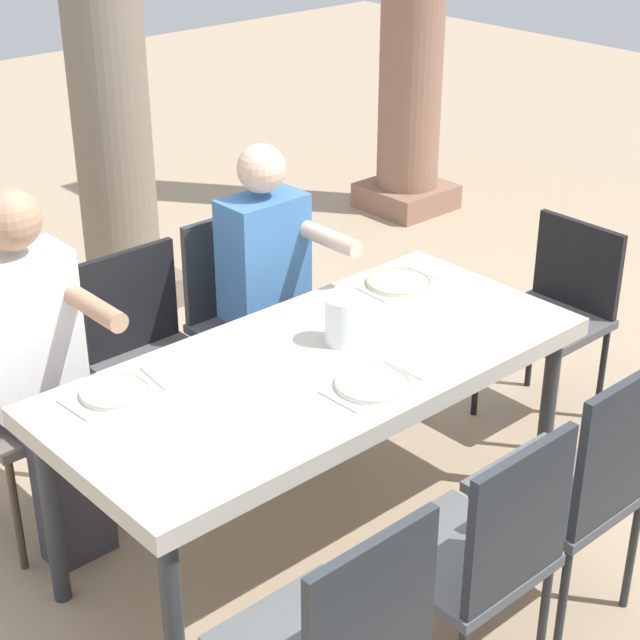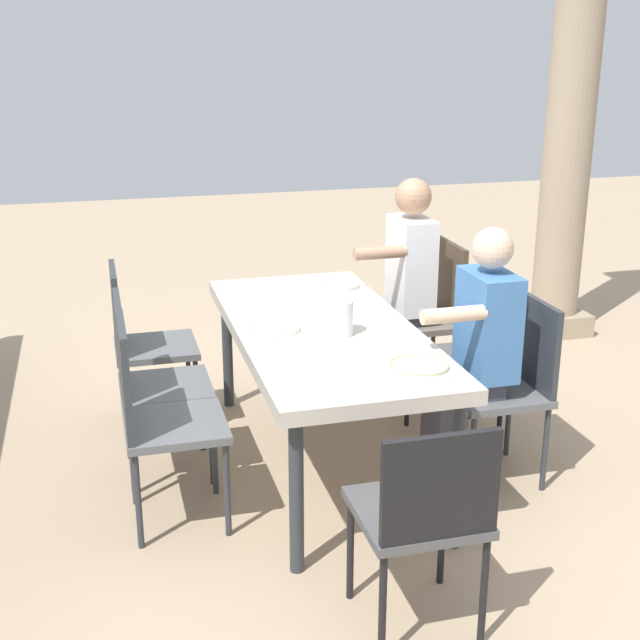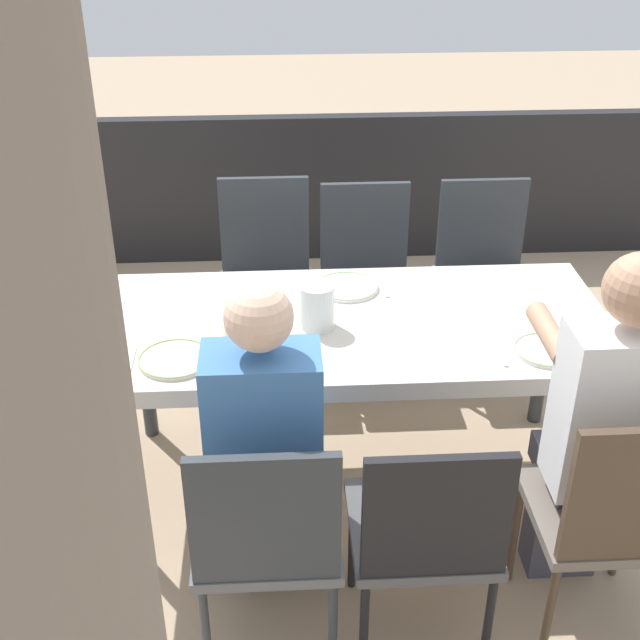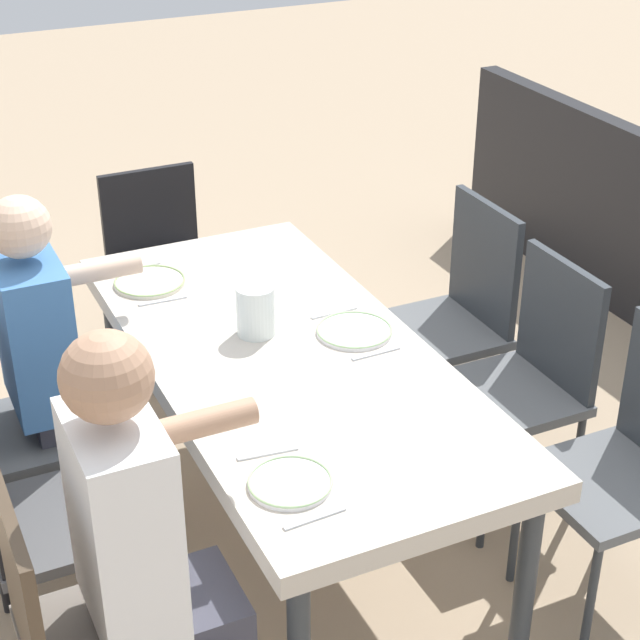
{
  "view_description": "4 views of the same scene",
  "coord_description": "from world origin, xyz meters",
  "px_view_note": "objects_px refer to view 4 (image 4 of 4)",
  "views": [
    {
      "loc": [
        -2.08,
        -2.32,
        2.46
      ],
      "look_at": [
        0.05,
        0.04,
        0.87
      ],
      "focal_mm": 59.07,
      "sensor_mm": 36.0,
      "label": 1
    },
    {
      "loc": [
        3.82,
        -1.04,
        2.09
      ],
      "look_at": [
        0.06,
        -0.03,
        0.8
      ],
      "focal_mm": 48.08,
      "sensor_mm": 36.0,
      "label": 2
    },
    {
      "loc": [
        0.29,
        2.66,
        2.28
      ],
      "look_at": [
        0.14,
        0.03,
        0.77
      ],
      "focal_mm": 46.65,
      "sensor_mm": 36.0,
      "label": 3
    },
    {
      "loc": [
        -2.63,
        1.12,
        2.41
      ],
      "look_at": [
        -0.05,
        -0.09,
        0.87
      ],
      "focal_mm": 58.7,
      "sensor_mm": 36.0,
      "label": 4
    }
  ],
  "objects_px": {
    "diner_woman_green": "(152,553)",
    "plate_1": "(354,331)",
    "chair_east_south": "(456,309)",
    "chair_head_east": "(160,256)",
    "chair_east_north": "(3,421)",
    "plate_2": "(150,282)",
    "chair_west_south": "(636,457)",
    "dining_table": "(286,369)",
    "water_pitcher": "(256,313)",
    "plate_0": "(290,482)",
    "chair_west_north": "(80,630)",
    "chair_mid_south": "(527,372)",
    "chair_mid_north": "(35,509)",
    "diner_man_white": "(61,366)"
  },
  "relations": [
    {
      "from": "diner_woman_green",
      "to": "plate_1",
      "type": "height_order",
      "value": "diner_woman_green"
    },
    {
      "from": "chair_east_south",
      "to": "chair_head_east",
      "type": "relative_size",
      "value": 1.11
    },
    {
      "from": "chair_east_north",
      "to": "plate_2",
      "type": "height_order",
      "value": "chair_east_north"
    },
    {
      "from": "chair_head_east",
      "to": "chair_west_south",
      "type": "bearing_deg",
      "value": -157.56
    },
    {
      "from": "chair_west_south",
      "to": "plate_2",
      "type": "relative_size",
      "value": 3.68
    },
    {
      "from": "dining_table",
      "to": "chair_west_south",
      "type": "xyz_separation_m",
      "value": [
        -0.7,
        -0.85,
        -0.15
      ]
    },
    {
      "from": "chair_west_south",
      "to": "chair_east_north",
      "type": "relative_size",
      "value": 1.02
    },
    {
      "from": "water_pitcher",
      "to": "plate_0",
      "type": "bearing_deg",
      "value": 163.93
    },
    {
      "from": "chair_west_south",
      "to": "plate_2",
      "type": "bearing_deg",
      "value": 39.32
    },
    {
      "from": "chair_west_north",
      "to": "chair_mid_south",
      "type": "height_order",
      "value": "chair_west_north"
    },
    {
      "from": "chair_mid_south",
      "to": "diner_woman_green",
      "type": "distance_m",
      "value": 1.62
    },
    {
      "from": "chair_mid_south",
      "to": "plate_2",
      "type": "xyz_separation_m",
      "value": [
        0.78,
        1.1,
        0.23
      ]
    },
    {
      "from": "dining_table",
      "to": "chair_head_east",
      "type": "bearing_deg",
      "value": 0.0
    },
    {
      "from": "chair_west_south",
      "to": "dining_table",
      "type": "bearing_deg",
      "value": 50.62
    },
    {
      "from": "chair_mid_north",
      "to": "plate_0",
      "type": "xyz_separation_m",
      "value": [
        -0.5,
        -0.58,
        0.25
      ]
    },
    {
      "from": "chair_mid_north",
      "to": "chair_head_east",
      "type": "bearing_deg",
      "value": -29.56
    },
    {
      "from": "chair_mid_north",
      "to": "water_pitcher",
      "type": "bearing_deg",
      "value": -70.77
    },
    {
      "from": "diner_woman_green",
      "to": "chair_head_east",
      "type": "bearing_deg",
      "value": -17.72
    },
    {
      "from": "chair_west_north",
      "to": "plate_2",
      "type": "height_order",
      "value": "chair_west_north"
    },
    {
      "from": "dining_table",
      "to": "chair_mid_north",
      "type": "distance_m",
      "value": 0.88
    },
    {
      "from": "chair_west_north",
      "to": "plate_1",
      "type": "relative_size",
      "value": 3.83
    },
    {
      "from": "chair_mid_north",
      "to": "diner_woman_green",
      "type": "bearing_deg",
      "value": -161.23
    },
    {
      "from": "chair_mid_south",
      "to": "plate_0",
      "type": "height_order",
      "value": "chair_mid_south"
    },
    {
      "from": "chair_west_south",
      "to": "diner_man_white",
      "type": "xyz_separation_m",
      "value": [
        1.04,
        1.49,
        0.14
      ]
    },
    {
      "from": "chair_west_south",
      "to": "plate_2",
      "type": "height_order",
      "value": "chair_west_south"
    },
    {
      "from": "water_pitcher",
      "to": "dining_table",
      "type": "bearing_deg",
      "value": -164.88
    },
    {
      "from": "chair_mid_south",
      "to": "plate_2",
      "type": "bearing_deg",
      "value": 54.75
    },
    {
      "from": "chair_mid_south",
      "to": "chair_east_north",
      "type": "relative_size",
      "value": 1.02
    },
    {
      "from": "diner_woman_green",
      "to": "diner_man_white",
      "type": "relative_size",
      "value": 1.05
    },
    {
      "from": "chair_east_north",
      "to": "diner_woman_green",
      "type": "relative_size",
      "value": 0.68
    },
    {
      "from": "dining_table",
      "to": "chair_head_east",
      "type": "distance_m",
      "value": 1.37
    },
    {
      "from": "dining_table",
      "to": "chair_east_north",
      "type": "bearing_deg",
      "value": 68.13
    },
    {
      "from": "dining_table",
      "to": "chair_east_south",
      "type": "relative_size",
      "value": 1.97
    },
    {
      "from": "chair_mid_north",
      "to": "chair_east_south",
      "type": "bearing_deg",
      "value": -74.41
    },
    {
      "from": "diner_woman_green",
      "to": "plate_0",
      "type": "height_order",
      "value": "diner_woman_green"
    },
    {
      "from": "chair_west_south",
      "to": "diner_man_white",
      "type": "height_order",
      "value": "diner_man_white"
    },
    {
      "from": "chair_west_south",
      "to": "chair_mid_south",
      "type": "xyz_separation_m",
      "value": [
        0.56,
        -0.0,
        -0.01
      ]
    },
    {
      "from": "chair_west_north",
      "to": "chair_mid_south",
      "type": "bearing_deg",
      "value": -71.66
    },
    {
      "from": "chair_mid_south",
      "to": "plate_1",
      "type": "xyz_separation_m",
      "value": [
        0.15,
        0.6,
        0.23
      ]
    },
    {
      "from": "chair_east_south",
      "to": "plate_2",
      "type": "xyz_separation_m",
      "value": [
        0.3,
        1.1,
        0.21
      ]
    },
    {
      "from": "plate_0",
      "to": "plate_2",
      "type": "bearing_deg",
      "value": -0.78
    },
    {
      "from": "chair_head_east",
      "to": "water_pitcher",
      "type": "relative_size",
      "value": 5.12
    },
    {
      "from": "dining_table",
      "to": "plate_2",
      "type": "height_order",
      "value": "plate_2"
    },
    {
      "from": "chair_west_south",
      "to": "chair_east_south",
      "type": "height_order",
      "value": "chair_east_south"
    },
    {
      "from": "chair_west_north",
      "to": "chair_mid_north",
      "type": "distance_m",
      "value": 0.57
    },
    {
      "from": "plate_2",
      "to": "plate_0",
      "type": "bearing_deg",
      "value": 179.22
    },
    {
      "from": "chair_mid_north",
      "to": "diner_man_white",
      "type": "relative_size",
      "value": 0.69
    },
    {
      "from": "diner_man_white",
      "to": "dining_table",
      "type": "bearing_deg",
      "value": -118.13
    },
    {
      "from": "chair_head_east",
      "to": "plate_1",
      "type": "relative_size",
      "value": 3.47
    },
    {
      "from": "chair_west_south",
      "to": "plate_0",
      "type": "height_order",
      "value": "chair_west_south"
    }
  ]
}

